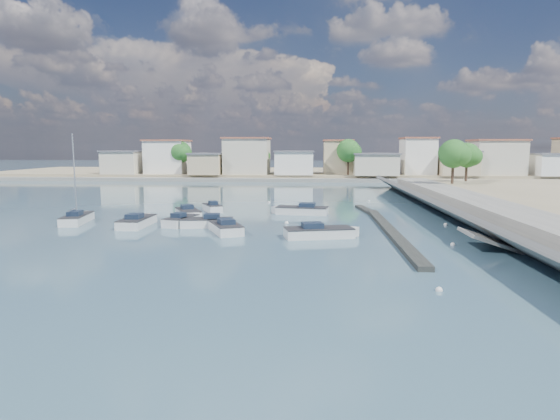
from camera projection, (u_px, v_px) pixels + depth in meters
The scene contains 17 objects.
ground at pixel (311, 197), 71.06m from camera, with size 400.00×400.00×0.00m, color #2F495E.
seawall_walkway at pixel (512, 219), 42.98m from camera, with size 5.00×90.00×1.80m, color slate.
breakwater at pixel (385, 226), 43.56m from camera, with size 2.00×31.02×0.35m.
far_shore_land at pixel (312, 173), 122.39m from camera, with size 160.00×40.00×1.40m, color gray.
far_shore_quay at pixel (312, 180), 101.66m from camera, with size 160.00×2.50×0.80m, color slate.
far_town at pixel (359, 159), 106.18m from camera, with size 113.01×12.80×8.35m.
shore_trees at pixel (352, 153), 97.47m from camera, with size 74.56×38.32×7.92m.
motorboat_a at pixel (224, 227), 41.61m from camera, with size 4.08×5.81×1.48m.
motorboat_b at pixel (182, 221), 45.30m from camera, with size 2.83×4.78×1.48m.
motorboat_c at pixel (299, 211), 52.68m from camera, with size 6.51×3.06×1.48m.
motorboat_d at pixel (204, 223), 44.04m from camera, with size 5.48×2.47×1.48m.
motorboat_e at pixel (138, 222), 44.80m from camera, with size 2.17×6.03×1.48m.
motorboat_f at pixel (212, 208), 54.99m from camera, with size 3.02×4.04×1.48m.
motorboat_g at pixel (189, 214), 50.25m from camera, with size 4.00×5.57×1.48m.
motorboat_h at pixel (322, 233), 38.96m from camera, with size 6.41×3.49×1.48m.
sailboat at pixel (78, 218), 46.69m from camera, with size 2.79×6.16×9.00m.
mooring_buoys at pixel (362, 222), 46.56m from camera, with size 19.08×41.34×0.37m.
Camera 1 is at (0.11, -30.86, 7.44)m, focal length 30.00 mm.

